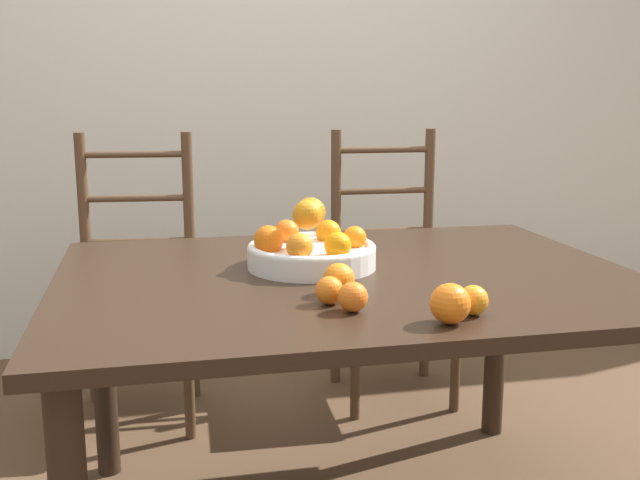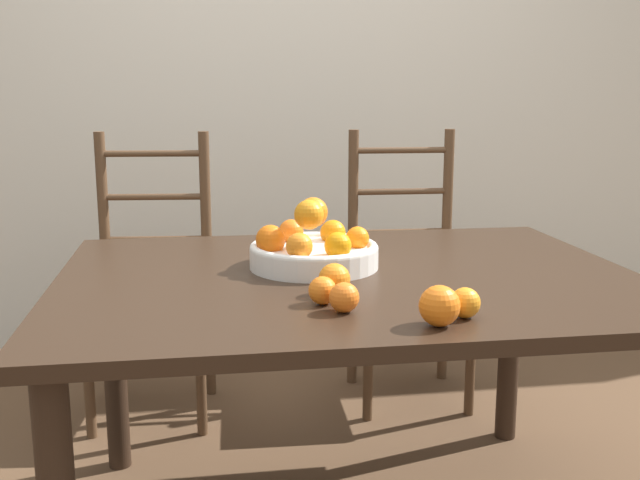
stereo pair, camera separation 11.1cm
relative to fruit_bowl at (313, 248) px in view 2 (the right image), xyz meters
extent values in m
cube|color=silver|center=(0.08, 1.55, 0.52)|extent=(8.00, 0.06, 2.60)
cube|color=black|center=(0.08, -0.08, -0.07)|extent=(1.46, 1.10, 0.03)
cylinder|color=black|center=(-0.57, 0.39, -0.43)|extent=(0.07, 0.07, 0.69)
cylinder|color=black|center=(0.73, 0.39, -0.43)|extent=(0.07, 0.07, 0.69)
cylinder|color=white|center=(0.00, 0.00, -0.03)|extent=(0.34, 0.34, 0.05)
torus|color=white|center=(0.00, 0.00, 0.00)|extent=(0.34, 0.34, 0.02)
sphere|color=orange|center=(0.12, -0.01, 0.02)|extent=(0.06, 0.06, 0.06)
sphere|color=orange|center=(0.07, 0.09, 0.02)|extent=(0.07, 0.07, 0.07)
sphere|color=orange|center=(-0.05, 0.11, 0.02)|extent=(0.07, 0.07, 0.07)
sphere|color=orange|center=(-0.11, -0.01, 0.03)|extent=(0.08, 0.08, 0.08)
sphere|color=orange|center=(-0.05, -0.10, 0.03)|extent=(0.07, 0.07, 0.07)
sphere|color=orange|center=(0.05, -0.10, 0.03)|extent=(0.07, 0.07, 0.07)
sphere|color=orange|center=(0.00, 0.00, 0.09)|extent=(0.07, 0.07, 0.07)
sphere|color=orange|center=(0.00, 0.00, 0.09)|extent=(0.08, 0.08, 0.08)
sphere|color=orange|center=(-0.02, -0.03, 0.09)|extent=(0.08, 0.08, 0.08)
sphere|color=orange|center=(-0.03, -0.34, -0.02)|extent=(0.06, 0.06, 0.06)
sphere|color=orange|center=(0.24, -0.48, -0.02)|extent=(0.06, 0.06, 0.06)
sphere|color=orange|center=(0.17, -0.53, -0.01)|extent=(0.08, 0.08, 0.08)
sphere|color=orange|center=(0.01, -0.27, -0.02)|extent=(0.07, 0.07, 0.07)
sphere|color=orange|center=(0.01, -0.41, -0.02)|extent=(0.06, 0.06, 0.06)
cylinder|color=#513823|center=(-0.69, 0.61, -0.55)|extent=(0.04, 0.04, 0.45)
cylinder|color=#513823|center=(-0.31, 0.57, -0.55)|extent=(0.04, 0.04, 0.45)
cylinder|color=#513823|center=(-0.65, 0.96, -0.26)|extent=(0.04, 0.04, 1.03)
cylinder|color=#513823|center=(-0.27, 0.93, -0.26)|extent=(0.04, 0.04, 1.03)
cube|color=#513823|center=(-0.48, 0.77, -0.31)|extent=(0.46, 0.44, 0.04)
cylinder|color=#513823|center=(-0.46, 0.95, -0.15)|extent=(0.38, 0.06, 0.02)
cylinder|color=#513823|center=(-0.46, 0.95, 0.01)|extent=(0.38, 0.06, 0.02)
cylinder|color=#513823|center=(-0.46, 0.95, 0.17)|extent=(0.38, 0.06, 0.02)
cylinder|color=#513823|center=(0.29, 0.59, -0.55)|extent=(0.04, 0.04, 0.45)
cylinder|color=#513823|center=(0.67, 0.58, -0.55)|extent=(0.04, 0.04, 0.45)
cylinder|color=#513823|center=(0.30, 0.95, -0.26)|extent=(0.04, 0.04, 1.03)
cylinder|color=#513823|center=(0.68, 0.94, -0.26)|extent=(0.04, 0.04, 1.03)
cube|color=#513823|center=(0.48, 0.77, -0.31)|extent=(0.43, 0.42, 0.04)
cylinder|color=#513823|center=(0.49, 0.95, -0.15)|extent=(0.38, 0.04, 0.02)
cylinder|color=#513823|center=(0.49, 0.95, 0.01)|extent=(0.38, 0.04, 0.02)
cylinder|color=#513823|center=(0.49, 0.95, 0.17)|extent=(0.38, 0.04, 0.02)
camera|label=1|loc=(-0.39, -1.87, 0.41)|focal=42.00mm
camera|label=2|loc=(-0.28, -1.89, 0.41)|focal=42.00mm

